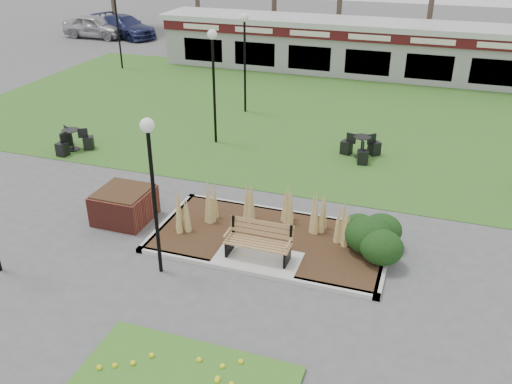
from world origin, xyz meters
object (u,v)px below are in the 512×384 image
(lamp_post_mid_right, at_px, (213,62))
(car_silver, at_px, (95,26))
(park_bench, at_px, (259,240))
(food_pavilion, at_px, (372,48))
(car_blue, at_px, (124,26))
(bistro_set_a, at_px, (72,143))
(lamp_post_mid_left, at_px, (245,42))
(lamp_post_far_left, at_px, (116,12))
(car_black, at_px, (239,35))
(bistro_set_d, at_px, (361,150))
(lamp_post_near_right, at_px, (151,164))
(brick_planter, at_px, (124,205))

(lamp_post_mid_right, xyz_separation_m, car_silver, (-16.43, 16.47, -2.36))
(park_bench, relative_size, food_pavilion, 0.07)
(park_bench, relative_size, car_blue, 0.31)
(bistro_set_a, height_order, car_blue, car_blue)
(lamp_post_mid_left, distance_m, lamp_post_far_left, 10.88)
(lamp_post_far_left, distance_m, bistro_set_a, 12.93)
(food_pavilion, distance_m, lamp_post_mid_left, 9.75)
(food_pavilion, distance_m, bistro_set_a, 17.55)
(food_pavilion, xyz_separation_m, car_blue, (-18.72, 4.85, -0.68))
(food_pavilion, relative_size, car_blue, 4.52)
(bistro_set_a, distance_m, car_blue, 22.03)
(bistro_set_a, xyz_separation_m, car_blue, (-9.63, 19.81, 0.50))
(lamp_post_mid_left, height_order, car_black, lamp_post_mid_left)
(lamp_post_mid_left, distance_m, car_blue, 19.72)
(car_silver, bearing_deg, bistro_set_d, -125.32)
(lamp_post_near_right, xyz_separation_m, lamp_post_mid_left, (-2.25, 12.47, 0.22))
(car_black, bearing_deg, park_bench, -156.85)
(park_bench, height_order, brick_planter, park_bench)
(park_bench, distance_m, lamp_post_far_left, 21.69)
(lamp_post_near_right, xyz_separation_m, car_silver, (-18.49, 25.01, -2.13))
(brick_planter, xyz_separation_m, lamp_post_mid_right, (0.16, 6.51, 2.70))
(lamp_post_mid_left, bearing_deg, lamp_post_near_right, -79.78)
(park_bench, relative_size, lamp_post_near_right, 0.42)
(lamp_post_mid_left, relative_size, bistro_set_a, 2.84)
(lamp_post_near_right, bearing_deg, lamp_post_far_left, 123.84)
(car_black, bearing_deg, brick_planter, -165.95)
(lamp_post_mid_right, bearing_deg, park_bench, -59.72)
(brick_planter, xyz_separation_m, bistro_set_d, (5.82, 6.84, -0.19))
(bistro_set_d, height_order, car_silver, car_silver)
(park_bench, bearing_deg, lamp_post_mid_left, 111.57)
(car_black, bearing_deg, car_blue, 89.67)
(lamp_post_mid_right, height_order, car_blue, lamp_post_mid_right)
(lamp_post_near_right, relative_size, car_blue, 0.74)
(lamp_post_far_left, bearing_deg, brick_planter, -58.41)
(food_pavilion, distance_m, lamp_post_mid_right, 13.27)
(car_blue, bearing_deg, brick_planter, -128.65)
(food_pavilion, height_order, car_black, food_pavilion)
(car_blue, bearing_deg, park_bench, -122.36)
(lamp_post_near_right, height_order, bistro_set_d, lamp_post_near_right)
(brick_planter, bearing_deg, car_black, 102.54)
(lamp_post_near_right, relative_size, lamp_post_far_left, 0.93)
(food_pavilion, height_order, bistro_set_d, food_pavilion)
(lamp_post_mid_left, bearing_deg, car_silver, 142.32)
(lamp_post_near_right, height_order, lamp_post_mid_left, lamp_post_mid_left)
(lamp_post_near_right, relative_size, car_silver, 0.84)
(lamp_post_mid_left, bearing_deg, brick_planter, -89.87)
(park_bench, relative_size, bistro_set_a, 1.11)
(brick_planter, bearing_deg, car_silver, 125.29)
(park_bench, distance_m, car_black, 26.11)
(lamp_post_near_right, height_order, lamp_post_mid_right, lamp_post_mid_right)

